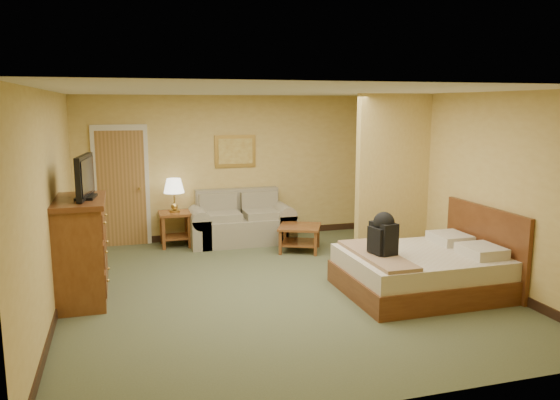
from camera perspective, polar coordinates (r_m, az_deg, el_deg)
name	(u,v)px	position (r m, az deg, el deg)	size (l,w,h in m)	color
floor	(278,288)	(7.42, -0.23, -9.19)	(6.00, 6.00, 0.00)	#4D5436
ceiling	(278,91)	(7.01, -0.24, 11.31)	(6.00, 6.00, 0.00)	white
back_wall	(232,168)	(9.99, -5.05, 3.39)	(5.50, 0.02, 2.60)	tan
left_wall	(51,203)	(6.87, -22.83, -0.32)	(0.02, 6.00, 2.60)	tan
right_wall	(461,184)	(8.29, 18.34, 1.59)	(0.02, 6.00, 2.60)	tan
partition	(392,178)	(8.76, 11.67, 2.31)	(1.20, 0.15, 2.60)	tan
door	(122,187)	(9.80, -16.23, 1.33)	(0.94, 0.16, 2.10)	beige
baseboard	(233,234)	(10.20, -4.93, -3.55)	(5.50, 0.02, 0.12)	black
loveseat	(241,226)	(9.76, -4.10, -2.69)	(1.84, 0.85, 0.93)	gray
side_table	(175,224)	(9.64, -10.90, -2.44)	(0.55, 0.55, 0.60)	brown
table_lamp	(174,187)	(9.53, -11.03, 1.37)	(0.35, 0.35, 0.59)	#B59142
coffee_table	(300,233)	(9.17, 2.08, -3.45)	(0.89, 0.89, 0.43)	brown
wall_picture	(235,151)	(9.95, -4.69, 5.11)	(0.75, 0.04, 0.58)	#B78E3F
dresser	(81,250)	(7.23, -20.10, -4.90)	(0.64, 1.22, 1.30)	brown
tv	(85,178)	(7.06, -19.72, 2.17)	(0.26, 0.87, 0.53)	black
bed	(425,270)	(7.45, 14.96, -7.06)	(1.99, 1.69, 1.09)	#542913
backpack	(384,233)	(6.97, 10.77, -3.44)	(0.28, 0.37, 0.58)	black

